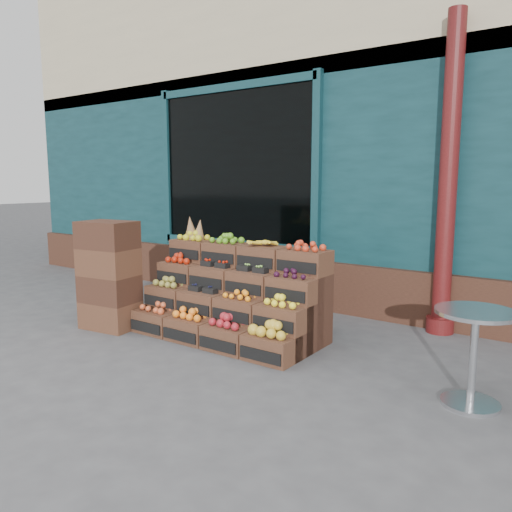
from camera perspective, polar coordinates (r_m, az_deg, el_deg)
The scene contains 6 objects.
ground at distance 4.38m, azimuth -3.28°, elevation -12.45°, with size 60.00×60.00×0.00m, color #4B4B4E.
shop_facade at distance 8.71m, azimuth 18.84°, elevation 13.65°, with size 12.00×6.24×4.80m.
crate_display at distance 5.10m, azimuth -2.63°, elevation -5.08°, with size 1.89×0.92×1.18m.
spare_crates at distance 5.53m, azimuth -16.45°, elevation -2.12°, with size 0.62×0.47×1.15m.
bistro_table at distance 3.84m, azimuth 23.64°, elevation -9.46°, with size 0.55×0.55×0.69m.
shopkeeper at distance 7.14m, azimuth 3.44°, elevation 4.64°, with size 0.78×0.51×2.15m, color #18542E.
Camera 1 is at (2.57, -3.17, 1.58)m, focal length 35.00 mm.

